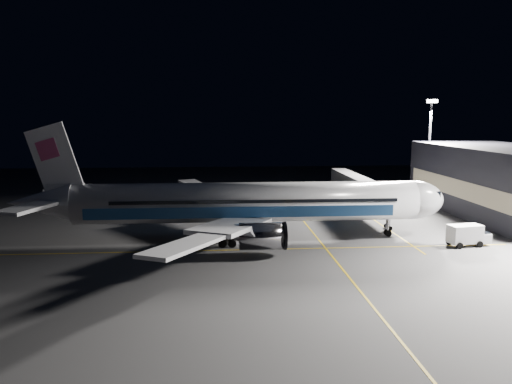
{
  "coord_description": "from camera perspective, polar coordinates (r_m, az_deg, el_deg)",
  "views": [
    {
      "loc": [
        -4.1,
        -69.3,
        17.51
      ],
      "look_at": [
        1.56,
        4.7,
        6.0
      ],
      "focal_mm": 35.0,
      "sensor_mm": 36.0,
      "label": 1
    }
  ],
  "objects": [
    {
      "name": "guide_line_cross",
      "position": [
        65.8,
        -0.65,
        -6.61
      ],
      "size": [
        70.0,
        0.25,
        0.01
      ],
      "primitive_type": "cube",
      "color": "gold",
      "rests_on": "ground"
    },
    {
      "name": "airliner",
      "position": [
        70.46,
        -1.85,
        -1.28
      ],
      "size": [
        61.48,
        54.22,
        16.64
      ],
      "color": "silver",
      "rests_on": "ground"
    },
    {
      "name": "service_truck",
      "position": [
        73.15,
        23.09,
        -4.5
      ],
      "size": [
        5.97,
        3.21,
        2.9
      ],
      "rotation": [
        0.0,
        0.0,
        0.17
      ],
      "color": "white",
      "rests_on": "ground"
    },
    {
      "name": "ground",
      "position": [
        71.59,
        -0.96,
        -5.34
      ],
      "size": [
        200.0,
        200.0,
        0.0
      ],
      "primitive_type": "plane",
      "color": "#4C4C4F",
      "rests_on": "ground"
    },
    {
      "name": "jet_bridge",
      "position": [
        92.08,
        12.14,
        0.55
      ],
      "size": [
        3.6,
        34.4,
        6.3
      ],
      "color": "#B2B2B7",
      "rests_on": "ground"
    },
    {
      "name": "terminal",
      "position": [
        97.87,
        26.45,
        1.13
      ],
      "size": [
        18.12,
        40.0,
        12.0
      ],
      "color": "black",
      "rests_on": "ground"
    },
    {
      "name": "guide_line_side",
      "position": [
        85.3,
        13.57,
        -3.28
      ],
      "size": [
        0.25,
        40.0,
        0.01
      ],
      "primitive_type": "cube",
      "color": "gold",
      "rests_on": "ground"
    },
    {
      "name": "baggage_tug",
      "position": [
        92.07,
        -0.87,
        -1.69
      ],
      "size": [
        2.23,
        1.82,
        1.57
      ],
      "rotation": [
        0.0,
        0.0,
        -0.05
      ],
      "color": "black",
      "rests_on": "ground"
    },
    {
      "name": "safety_cone_a",
      "position": [
        75.29,
        -3.66,
        -4.39
      ],
      "size": [
        0.45,
        0.45,
        0.68
      ],
      "primitive_type": "cone",
      "color": "red",
      "rests_on": "ground"
    },
    {
      "name": "safety_cone_b",
      "position": [
        77.34,
        -1.23,
        -4.03
      ],
      "size": [
        0.41,
        0.41,
        0.62
      ],
      "primitive_type": "cone",
      "color": "red",
      "rests_on": "ground"
    },
    {
      "name": "guide_line_main",
      "position": [
        72.85,
        6.95,
        -5.15
      ],
      "size": [
        0.25,
        80.0,
        0.01
      ],
      "primitive_type": "cube",
      "color": "gold",
      "rests_on": "ground"
    },
    {
      "name": "safety_cone_c",
      "position": [
        85.09,
        -2.83,
        -2.86
      ],
      "size": [
        0.4,
        0.4,
        0.6
      ],
      "primitive_type": "cone",
      "color": "red",
      "rests_on": "ground"
    },
    {
      "name": "floodlight_mast_north",
      "position": [
        110.59,
        19.23,
        5.66
      ],
      "size": [
        2.4,
        0.68,
        20.7
      ],
      "color": "#59595E",
      "rests_on": "ground"
    }
  ]
}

